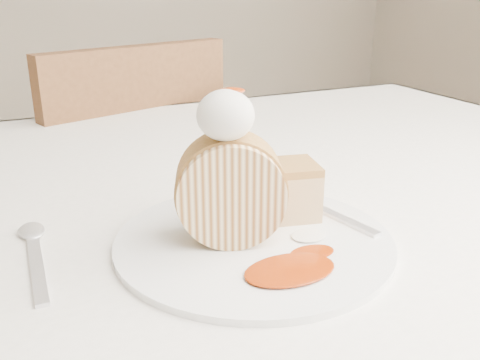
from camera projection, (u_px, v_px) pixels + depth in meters
name	position (u px, v px, depth m)	size (l,w,h in m)	color
table	(192.00, 247.00, 0.70)	(1.40, 0.90, 0.75)	white
chair_far	(122.00, 208.00, 1.23)	(0.52, 0.52, 0.87)	brown
plate	(254.00, 241.00, 0.52)	(0.27, 0.27, 0.01)	white
roulade_slice	(231.00, 190.00, 0.50)	(0.10, 0.10, 0.05)	beige
cake_chunk	(287.00, 193.00, 0.56)	(0.06, 0.05, 0.05)	#A6733E
whipped_cream	(226.00, 115.00, 0.47)	(0.05, 0.05, 0.05)	silver
caramel_drizzle	(231.00, 84.00, 0.47)	(0.03, 0.02, 0.01)	#8F2805
caramel_pool	(290.00, 270.00, 0.45)	(0.08, 0.05, 0.00)	#8F2805
fork	(335.00, 216.00, 0.56)	(0.02, 0.16, 0.00)	silver
spoon	(37.00, 269.00, 0.47)	(0.02, 0.15, 0.00)	silver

